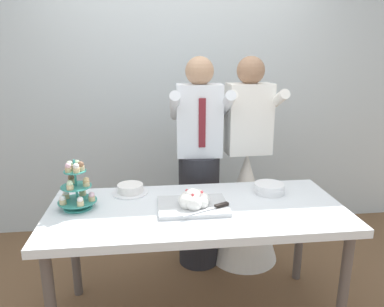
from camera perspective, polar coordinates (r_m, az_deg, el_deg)
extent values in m
cube|color=silver|center=(3.45, -2.26, 11.67)|extent=(5.20, 0.10, 2.90)
cube|color=silver|center=(2.25, 0.79, -9.00)|extent=(1.80, 0.80, 0.05)
cylinder|color=#564C47|center=(2.43, 22.62, -18.91)|extent=(0.06, 0.06, 0.72)
cylinder|color=#564C47|center=(2.76, -17.89, -13.98)|extent=(0.06, 0.06, 0.72)
cylinder|color=#564C47|center=(2.91, 16.48, -12.16)|extent=(0.06, 0.06, 0.72)
cylinder|color=teal|center=(2.34, -17.38, -7.98)|extent=(0.17, 0.17, 0.01)
cylinder|color=teal|center=(2.29, -17.68, -4.61)|extent=(0.01, 0.01, 0.31)
cylinder|color=teal|center=(2.32, -17.46, -7.10)|extent=(0.23, 0.23, 0.01)
cylinder|color=#D1B784|center=(2.29, -15.40, -6.79)|extent=(0.04, 0.04, 0.03)
sphere|color=#EAB7C6|center=(2.28, -15.45, -6.23)|extent=(0.04, 0.04, 0.04)
cylinder|color=#D1B784|center=(2.39, -16.73, -5.94)|extent=(0.04, 0.04, 0.03)
sphere|color=beige|center=(2.38, -16.77, -5.40)|extent=(0.04, 0.04, 0.04)
cylinder|color=#D1B784|center=(2.37, -19.08, -6.32)|extent=(0.04, 0.04, 0.03)
sphere|color=white|center=(2.37, -19.13, -5.78)|extent=(0.04, 0.04, 0.04)
cylinder|color=#D1B784|center=(2.29, -19.53, -7.16)|extent=(0.04, 0.04, 0.03)
sphere|color=white|center=(2.28, -19.58, -6.60)|extent=(0.04, 0.04, 0.04)
cylinder|color=#D1B784|center=(2.24, -17.06, -7.49)|extent=(0.04, 0.04, 0.03)
sphere|color=white|center=(2.23, -17.11, -6.93)|extent=(0.04, 0.04, 0.04)
cylinder|color=teal|center=(2.29, -17.65, -4.91)|extent=(0.18, 0.18, 0.01)
cylinder|color=#D1B784|center=(2.27, -16.19, -4.55)|extent=(0.04, 0.04, 0.03)
sphere|color=#D6B27A|center=(2.26, -16.24, -3.98)|extent=(0.04, 0.04, 0.04)
cylinder|color=#D1B784|center=(2.34, -18.35, -4.10)|extent=(0.04, 0.04, 0.03)
sphere|color=brown|center=(2.33, -18.40, -3.55)|extent=(0.04, 0.04, 0.04)
cylinder|color=#D1B784|center=(2.24, -18.52, -5.02)|extent=(0.04, 0.04, 0.03)
sphere|color=beige|center=(2.23, -18.58, -4.45)|extent=(0.04, 0.04, 0.04)
cylinder|color=teal|center=(2.26, -17.85, -2.65)|extent=(0.13, 0.13, 0.01)
cylinder|color=#D1B784|center=(2.25, -16.96, -2.21)|extent=(0.04, 0.04, 0.03)
sphere|color=brown|center=(2.24, -17.01, -1.63)|extent=(0.04, 0.04, 0.04)
cylinder|color=#D1B784|center=(2.29, -17.48, -1.96)|extent=(0.04, 0.04, 0.03)
sphere|color=beige|center=(2.28, -17.52, -1.39)|extent=(0.04, 0.04, 0.04)
cylinder|color=#D1B784|center=(2.28, -18.55, -2.10)|extent=(0.04, 0.04, 0.03)
sphere|color=beige|center=(2.27, -18.60, -1.53)|extent=(0.04, 0.04, 0.04)
cylinder|color=#D1B784|center=(2.24, -18.74, -2.43)|extent=(0.04, 0.04, 0.03)
sphere|color=#EAB7C6|center=(2.23, -18.80, -1.84)|extent=(0.04, 0.04, 0.04)
cylinder|color=#D1B784|center=(2.22, -17.64, -2.49)|extent=(0.04, 0.04, 0.03)
sphere|color=white|center=(2.21, -17.69, -1.91)|extent=(0.04, 0.04, 0.04)
cube|color=silver|center=(2.23, 0.13, -8.23)|extent=(0.42, 0.31, 0.02)
sphere|color=white|center=(2.22, 1.74, -7.18)|extent=(0.08, 0.08, 0.08)
sphere|color=white|center=(2.25, 0.91, -6.77)|extent=(0.10, 0.10, 0.10)
sphere|color=white|center=(2.27, -0.03, -6.71)|extent=(0.08, 0.08, 0.08)
sphere|color=white|center=(2.24, -0.87, -6.97)|extent=(0.08, 0.08, 0.08)
sphere|color=white|center=(2.21, -1.06, -7.30)|extent=(0.08, 0.08, 0.08)
sphere|color=white|center=(2.17, -0.78, -7.64)|extent=(0.09, 0.09, 0.09)
sphere|color=white|center=(2.15, 0.36, -7.90)|extent=(0.09, 0.09, 0.09)
sphere|color=white|center=(2.18, 1.60, -7.78)|extent=(0.07, 0.07, 0.07)
sphere|color=white|center=(2.21, 0.14, -6.88)|extent=(0.11, 0.11, 0.11)
sphere|color=#DB474C|center=(2.22, -0.82, -5.81)|extent=(0.02, 0.02, 0.02)
sphere|color=#DB474C|center=(2.20, 0.36, -6.11)|extent=(0.02, 0.02, 0.02)
sphere|color=#DB474C|center=(2.14, 0.12, -6.47)|extent=(0.02, 0.02, 0.02)
sphere|color=#B21923|center=(2.20, 0.28, -5.85)|extent=(0.02, 0.02, 0.02)
sphere|color=#DB474C|center=(2.18, 1.54, -6.04)|extent=(0.02, 0.02, 0.02)
cube|color=silver|center=(2.12, 1.32, -9.04)|extent=(0.22, 0.12, 0.00)
cube|color=black|center=(2.20, 4.65, -8.03)|extent=(0.09, 0.06, 0.02)
cylinder|color=white|center=(2.51, 12.01, -5.93)|extent=(0.20, 0.20, 0.01)
cylinder|color=white|center=(2.51, 11.94, -5.69)|extent=(0.20, 0.20, 0.01)
cylinder|color=white|center=(2.51, 12.03, -5.45)|extent=(0.20, 0.20, 0.01)
cylinder|color=white|center=(2.50, 12.07, -5.25)|extent=(0.20, 0.20, 0.01)
cylinder|color=white|center=(2.50, 11.94, -4.99)|extent=(0.20, 0.20, 0.01)
cylinder|color=white|center=(2.49, 11.99, -4.75)|extent=(0.20, 0.20, 0.01)
cylinder|color=white|center=(2.49, -9.59, -6.04)|extent=(0.24, 0.24, 0.01)
cylinder|color=white|center=(2.48, -9.62, -5.36)|extent=(0.17, 0.17, 0.05)
cylinder|color=#232328|center=(2.97, 1.07, -8.81)|extent=(0.32, 0.32, 0.92)
cube|color=white|center=(2.75, 1.14, 5.17)|extent=(0.35, 0.22, 0.54)
sphere|color=tan|center=(2.71, 1.19, 12.79)|extent=(0.21, 0.21, 0.21)
cylinder|color=white|center=(2.72, -2.71, 7.37)|extent=(0.11, 0.49, 0.28)
cylinder|color=white|center=(2.75, 5.29, 7.41)|extent=(0.11, 0.49, 0.28)
cube|color=maroon|center=(2.65, 1.60, 4.76)|extent=(0.05, 0.02, 0.36)
cone|color=white|center=(3.06, 8.28, -8.19)|extent=(0.56, 0.56, 0.92)
cube|color=white|center=(2.85, 8.85, 5.37)|extent=(0.35, 0.22, 0.54)
sphere|color=#997054|center=(2.81, 9.17, 12.70)|extent=(0.21, 0.21, 0.21)
cylinder|color=white|center=(2.77, 5.06, 7.48)|extent=(0.10, 0.49, 0.28)
cylinder|color=white|center=(2.90, 12.40, 7.52)|extent=(0.10, 0.49, 0.28)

